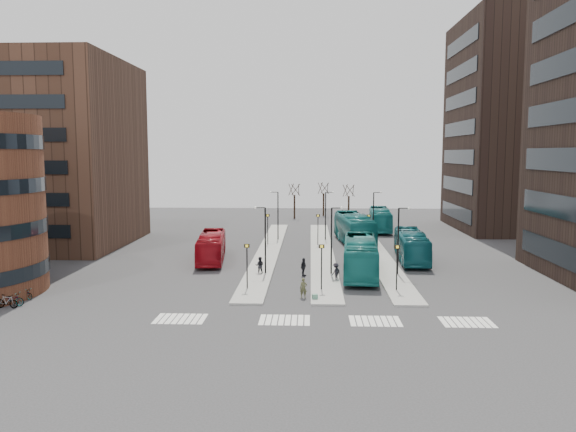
{
  "coord_description": "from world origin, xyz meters",
  "views": [
    {
      "loc": [
        0.68,
        -32.27,
        11.07
      ],
      "look_at": [
        -1.47,
        21.5,
        5.0
      ],
      "focal_mm": 35.0,
      "sensor_mm": 36.0,
      "label": 1
    }
  ],
  "objects_px": {
    "suitcase": "(315,298)",
    "teal_bus_d": "(380,219)",
    "teal_bus_c": "(411,246)",
    "commuter_a": "(260,266)",
    "teal_bus_a": "(360,256)",
    "bicycle_near": "(11,299)",
    "red_bus": "(211,247)",
    "commuter_c": "(336,272)",
    "teal_bus_b": "(354,229)",
    "commuter_b": "(303,267)",
    "traveller": "(303,288)",
    "bicycle_mid": "(7,301)",
    "bicycle_far": "(25,294)"
  },
  "relations": [
    {
      "from": "teal_bus_c",
      "to": "bicycle_far",
      "type": "bearing_deg",
      "value": -149.21
    },
    {
      "from": "commuter_a",
      "to": "commuter_c",
      "type": "distance_m",
      "value": 7.21
    },
    {
      "from": "teal_bus_a",
      "to": "bicycle_mid",
      "type": "bearing_deg",
      "value": -150.93
    },
    {
      "from": "commuter_a",
      "to": "red_bus",
      "type": "bearing_deg",
      "value": -46.41
    },
    {
      "from": "red_bus",
      "to": "bicycle_near",
      "type": "bearing_deg",
      "value": -129.76
    },
    {
      "from": "suitcase",
      "to": "commuter_c",
      "type": "height_order",
      "value": "commuter_c"
    },
    {
      "from": "bicycle_mid",
      "to": "teal_bus_c",
      "type": "bearing_deg",
      "value": -54.53
    },
    {
      "from": "commuter_c",
      "to": "teal_bus_b",
      "type": "bearing_deg",
      "value": -147.68
    },
    {
      "from": "teal_bus_c",
      "to": "commuter_a",
      "type": "distance_m",
      "value": 16.63
    },
    {
      "from": "teal_bus_c",
      "to": "teal_bus_d",
      "type": "bearing_deg",
      "value": 94.49
    },
    {
      "from": "suitcase",
      "to": "teal_bus_d",
      "type": "height_order",
      "value": "teal_bus_d"
    },
    {
      "from": "suitcase",
      "to": "traveller",
      "type": "bearing_deg",
      "value": 126.98
    },
    {
      "from": "suitcase",
      "to": "bicycle_far",
      "type": "height_order",
      "value": "bicycle_far"
    },
    {
      "from": "teal_bus_a",
      "to": "bicycle_mid",
      "type": "distance_m",
      "value": 28.95
    },
    {
      "from": "traveller",
      "to": "bicycle_near",
      "type": "distance_m",
      "value": 21.41
    },
    {
      "from": "teal_bus_b",
      "to": "teal_bus_c",
      "type": "height_order",
      "value": "teal_bus_b"
    },
    {
      "from": "teal_bus_c",
      "to": "commuter_c",
      "type": "height_order",
      "value": "teal_bus_c"
    },
    {
      "from": "teal_bus_d",
      "to": "teal_bus_a",
      "type": "bearing_deg",
      "value": -96.71
    },
    {
      "from": "traveller",
      "to": "commuter_c",
      "type": "height_order",
      "value": "commuter_c"
    },
    {
      "from": "red_bus",
      "to": "commuter_b",
      "type": "height_order",
      "value": "red_bus"
    },
    {
      "from": "bicycle_far",
      "to": "commuter_c",
      "type": "bearing_deg",
      "value": -51.34
    },
    {
      "from": "suitcase",
      "to": "commuter_b",
      "type": "distance_m",
      "value": 8.54
    },
    {
      "from": "teal_bus_b",
      "to": "teal_bus_d",
      "type": "bearing_deg",
      "value": 62.65
    },
    {
      "from": "commuter_b",
      "to": "bicycle_far",
      "type": "bearing_deg",
      "value": 137.38
    },
    {
      "from": "teal_bus_c",
      "to": "teal_bus_d",
      "type": "relative_size",
      "value": 0.96
    },
    {
      "from": "teal_bus_a",
      "to": "teal_bus_b",
      "type": "height_order",
      "value": "teal_bus_b"
    },
    {
      "from": "traveller",
      "to": "teal_bus_b",
      "type": "bearing_deg",
      "value": 81.41
    },
    {
      "from": "teal_bus_b",
      "to": "bicycle_near",
      "type": "bearing_deg",
      "value": -138.46
    },
    {
      "from": "commuter_b",
      "to": "teal_bus_b",
      "type": "bearing_deg",
      "value": 6.75
    },
    {
      "from": "suitcase",
      "to": "commuter_b",
      "type": "relative_size",
      "value": 0.31
    },
    {
      "from": "traveller",
      "to": "commuter_a",
      "type": "xyz_separation_m",
      "value": [
        -4.1,
        8.25,
        0.05
      ]
    },
    {
      "from": "suitcase",
      "to": "teal_bus_d",
      "type": "relative_size",
      "value": 0.04
    },
    {
      "from": "teal_bus_a",
      "to": "commuter_a",
      "type": "xyz_separation_m",
      "value": [
        -9.17,
        -0.21,
        -0.89
      ]
    },
    {
      "from": "teal_bus_a",
      "to": "bicycle_near",
      "type": "height_order",
      "value": "teal_bus_a"
    },
    {
      "from": "teal_bus_b",
      "to": "commuter_b",
      "type": "height_order",
      "value": "teal_bus_b"
    },
    {
      "from": "teal_bus_a",
      "to": "bicycle_mid",
      "type": "xyz_separation_m",
      "value": [
        -26.24,
        -12.17,
        -1.21
      ]
    },
    {
      "from": "teal_bus_b",
      "to": "commuter_b",
      "type": "relative_size",
      "value": 7.9
    },
    {
      "from": "teal_bus_a",
      "to": "teal_bus_b",
      "type": "bearing_deg",
      "value": 91.65
    },
    {
      "from": "commuter_a",
      "to": "commuter_b",
      "type": "height_order",
      "value": "commuter_b"
    },
    {
      "from": "teal_bus_b",
      "to": "teal_bus_c",
      "type": "xyz_separation_m",
      "value": [
        5.06,
        -10.88,
        -0.29
      ]
    },
    {
      "from": "bicycle_far",
      "to": "teal_bus_b",
      "type": "bearing_deg",
      "value": -22.69
    },
    {
      "from": "suitcase",
      "to": "bicycle_far",
      "type": "xyz_separation_m",
      "value": [
        -22.05,
        -0.43,
        0.17
      ]
    },
    {
      "from": "teal_bus_c",
      "to": "commuter_b",
      "type": "height_order",
      "value": "teal_bus_c"
    },
    {
      "from": "suitcase",
      "to": "teal_bus_c",
      "type": "height_order",
      "value": "teal_bus_c"
    },
    {
      "from": "bicycle_mid",
      "to": "teal_bus_b",
      "type": "bearing_deg",
      "value": -37.32
    },
    {
      "from": "red_bus",
      "to": "bicycle_far",
      "type": "distance_m",
      "value": 19.47
    },
    {
      "from": "commuter_c",
      "to": "suitcase",
      "type": "bearing_deg",
      "value": 25.64
    },
    {
      "from": "traveller",
      "to": "commuter_c",
      "type": "relative_size",
      "value": 0.98
    },
    {
      "from": "teal_bus_b",
      "to": "bicycle_far",
      "type": "relative_size",
      "value": 8.07
    },
    {
      "from": "suitcase",
      "to": "bicycle_near",
      "type": "relative_size",
      "value": 0.27
    }
  ]
}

